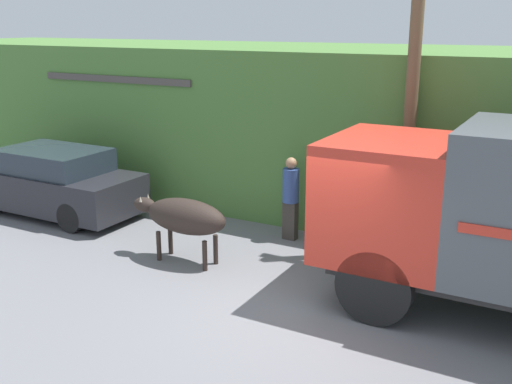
# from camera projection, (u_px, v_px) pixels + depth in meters

# --- Properties ---
(ground_plane) EXTENTS (60.00, 60.00, 0.00)m
(ground_plane) POSITION_uv_depth(u_px,v_px,m) (303.00, 310.00, 9.51)
(ground_plane) COLOR slate
(hillside_embankment) EXTENTS (32.00, 5.73, 3.81)m
(hillside_embankment) POSITION_uv_depth(u_px,v_px,m) (414.00, 131.00, 14.27)
(hillside_embankment) COLOR #4C7A38
(hillside_embankment) RESTS_ON ground_plane
(building_backdrop) EXTENTS (4.54, 2.70, 3.14)m
(building_backdrop) POSITION_uv_depth(u_px,v_px,m) (151.00, 130.00, 16.14)
(building_backdrop) COLOR #99ADB7
(building_backdrop) RESTS_ON ground_plane
(brown_cow) EXTENTS (2.07, 0.67, 1.24)m
(brown_cow) POSITION_uv_depth(u_px,v_px,m) (184.00, 217.00, 11.19)
(brown_cow) COLOR #2D231E
(brown_cow) RESTS_ON ground_plane
(parked_suv) EXTENTS (4.45, 1.79, 1.57)m
(parked_suv) POSITION_uv_depth(u_px,v_px,m) (52.00, 182.00, 14.10)
(parked_suv) COLOR #232328
(parked_suv) RESTS_ON ground_plane
(pedestrian_on_hill) EXTENTS (0.36, 0.36, 1.75)m
(pedestrian_on_hill) POSITION_uv_depth(u_px,v_px,m) (291.00, 195.00, 12.35)
(pedestrian_on_hill) COLOR #38332D
(pedestrian_on_hill) RESTS_ON ground_plane
(utility_pole) EXTENTS (0.90, 0.24, 6.21)m
(utility_pole) POSITION_uv_depth(u_px,v_px,m) (412.00, 89.00, 10.99)
(utility_pole) COLOR brown
(utility_pole) RESTS_ON ground_plane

